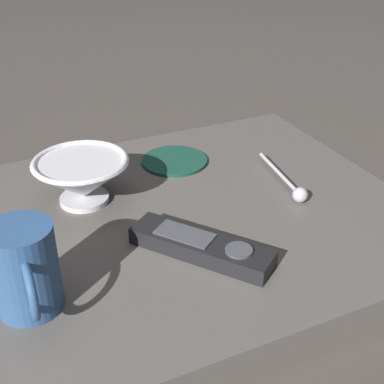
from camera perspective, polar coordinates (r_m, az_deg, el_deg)
The scene contains 7 objects.
ground_plane at distance 0.77m, azimuth -1.43°, elevation -4.72°, with size 6.00×6.00×0.00m, color #47423D.
table at distance 0.76m, azimuth -1.45°, elevation -3.53°, with size 0.65×0.52×0.04m.
cereal_bowl at distance 0.77m, azimuth -11.72°, elevation 1.49°, with size 0.14×0.14×0.07m.
coffee_mug at distance 0.59m, azimuth -17.46°, elevation -7.99°, with size 0.07×0.11×0.10m.
teaspoon at distance 0.80m, azimuth 10.85°, elevation 0.43°, with size 0.03×0.15×0.02m.
tv_remote_near at distance 0.66m, azimuth 1.01°, elevation -5.87°, with size 0.15×0.18×0.02m.
drink_coaster at distance 0.88m, azimuth -1.91°, elevation 3.37°, with size 0.11×0.11×0.01m.
Camera 1 is at (-0.25, -0.58, 0.44)m, focal length 49.67 mm.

